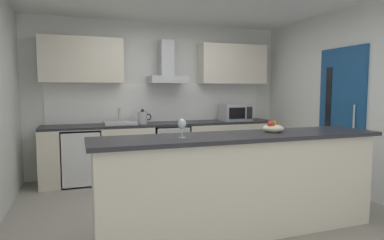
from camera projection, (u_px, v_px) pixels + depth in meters
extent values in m
cube|color=gray|center=(200.00, 209.00, 4.05)|extent=(5.43, 4.91, 0.02)
cube|color=silver|center=(160.00, 98.00, 5.82)|extent=(5.43, 0.12, 2.60)
cube|color=silver|center=(350.00, 100.00, 4.68)|extent=(0.12, 4.91, 2.60)
cube|color=white|center=(161.00, 102.00, 5.76)|extent=(3.77, 0.02, 0.66)
cube|color=beige|center=(166.00, 150.00, 5.54)|extent=(3.90, 0.60, 0.86)
cube|color=#28282D|center=(166.00, 124.00, 5.50)|extent=(3.90, 0.60, 0.04)
cube|color=beige|center=(241.00, 186.00, 3.30)|extent=(2.86, 0.52, 0.97)
cube|color=#28282D|center=(242.00, 136.00, 3.26)|extent=(2.96, 0.64, 0.04)
cube|color=beige|center=(82.00, 60.00, 5.12)|extent=(1.25, 0.32, 0.70)
cube|color=beige|center=(232.00, 64.00, 5.98)|extent=(1.25, 0.32, 0.70)
cube|color=navy|center=(341.00, 119.00, 4.74)|extent=(0.04, 0.85, 2.05)
cube|color=black|center=(328.00, 111.00, 4.95)|extent=(0.01, 0.11, 1.31)
cylinder|color=#B7BABC|center=(354.00, 121.00, 4.47)|extent=(0.03, 0.03, 0.45)
cube|color=slate|center=(169.00, 149.00, 5.54)|extent=(0.60, 0.56, 0.80)
cube|color=black|center=(174.00, 156.00, 5.27)|extent=(0.50, 0.02, 0.48)
cube|color=#B7BABC|center=(174.00, 131.00, 5.23)|extent=(0.54, 0.02, 0.09)
cylinder|color=#B7BABC|center=(175.00, 141.00, 5.22)|extent=(0.49, 0.02, 0.02)
cube|color=white|center=(81.00, 156.00, 5.08)|extent=(0.58, 0.56, 0.85)
cube|color=silver|center=(81.00, 160.00, 4.80)|extent=(0.55, 0.02, 0.80)
cylinder|color=#B7BABC|center=(97.00, 156.00, 4.85)|extent=(0.02, 0.02, 0.38)
cube|color=#B7BABC|center=(235.00, 112.00, 5.86)|extent=(0.50, 0.36, 0.30)
cube|color=black|center=(237.00, 113.00, 5.66)|extent=(0.30, 0.02, 0.19)
cube|color=black|center=(250.00, 113.00, 5.74)|extent=(0.10, 0.01, 0.21)
cube|color=silver|center=(120.00, 123.00, 5.23)|extent=(0.50, 0.40, 0.04)
cylinder|color=#B7BABC|center=(119.00, 116.00, 5.34)|extent=(0.03, 0.03, 0.26)
cylinder|color=#B7BABC|center=(120.00, 109.00, 5.26)|extent=(0.03, 0.16, 0.03)
cylinder|color=#B7BABC|center=(143.00, 118.00, 5.30)|extent=(0.15, 0.15, 0.20)
sphere|color=black|center=(142.00, 111.00, 5.29)|extent=(0.06, 0.06, 0.06)
cone|color=#B7BABC|center=(136.00, 115.00, 5.26)|extent=(0.09, 0.04, 0.07)
torus|color=black|center=(148.00, 117.00, 5.33)|extent=(0.11, 0.02, 0.11)
cube|color=#B7BABC|center=(167.00, 80.00, 5.53)|extent=(0.62, 0.45, 0.12)
cube|color=#B7BABC|center=(166.00, 58.00, 5.54)|extent=(0.22, 0.22, 0.60)
cylinder|color=silver|center=(182.00, 138.00, 3.01)|extent=(0.07, 0.07, 0.01)
cylinder|color=silver|center=(182.00, 132.00, 3.00)|extent=(0.01, 0.01, 0.09)
ellipsoid|color=silver|center=(182.00, 124.00, 3.00)|extent=(0.08, 0.08, 0.10)
ellipsoid|color=beige|center=(273.00, 129.00, 3.44)|extent=(0.22, 0.22, 0.09)
sphere|color=red|center=(271.00, 124.00, 3.41)|extent=(0.08, 0.08, 0.08)
sphere|color=red|center=(275.00, 124.00, 3.48)|extent=(0.06, 0.06, 0.06)
sphere|color=#66B233|center=(273.00, 124.00, 3.44)|extent=(0.07, 0.07, 0.07)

